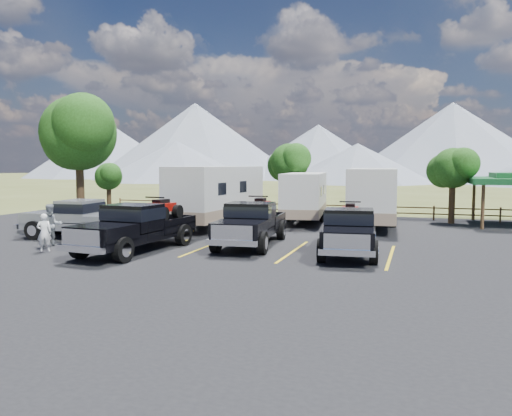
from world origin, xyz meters
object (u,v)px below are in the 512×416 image
(tree_big_nw, at_px, (78,133))
(trailer_left, at_px, (217,196))
(rig_right, at_px, (349,229))
(person_a, at_px, (44,233))
(trailer_right, at_px, (373,197))
(trailer_center, at_px, (305,197))
(person_b, at_px, (51,225))
(rig_left, at_px, (137,226))
(rig_center, at_px, (252,222))
(pickup_silver, at_px, (83,219))

(tree_big_nw, distance_m, trailer_left, 9.24)
(rig_right, distance_m, person_a, 12.83)
(tree_big_nw, relative_size, trailer_right, 0.79)
(trailer_center, distance_m, person_a, 16.25)
(person_a, relative_size, person_b, 0.85)
(rig_left, height_order, rig_center, rig_left)
(rig_center, bearing_deg, tree_big_nw, 157.53)
(trailer_left, distance_m, person_b, 9.80)
(rig_center, relative_size, rig_right, 1.04)
(trailer_right, bearing_deg, trailer_center, 158.41)
(rig_right, relative_size, trailer_right, 0.65)
(rig_center, height_order, trailer_right, trailer_right)
(rig_left, relative_size, pickup_silver, 1.06)
(tree_big_nw, distance_m, rig_right, 18.10)
(trailer_center, distance_m, pickup_silver, 13.73)
(tree_big_nw, xyz_separation_m, trailer_left, (8.31, 1.61, -3.69))
(trailer_center, xyz_separation_m, person_a, (-8.12, -14.05, -0.83))
(pickup_silver, bearing_deg, rig_left, 59.24)
(rig_left, height_order, trailer_right, trailer_right)
(person_a, bearing_deg, trailer_center, -156.75)
(pickup_silver, bearing_deg, trailer_left, 140.45)
(rig_center, bearing_deg, rig_right, -14.89)
(tree_big_nw, xyz_separation_m, person_b, (3.85, -7.07, -4.60))
(rig_center, height_order, trailer_center, trailer_center)
(person_b, bearing_deg, trailer_center, 3.82)
(tree_big_nw, xyz_separation_m, trailer_right, (17.04, 4.27, -3.75))
(rig_left, distance_m, person_a, 3.93)
(pickup_silver, relative_size, person_a, 4.02)
(rig_left, distance_m, trailer_right, 14.33)
(trailer_right, bearing_deg, person_a, -138.01)
(trailer_left, bearing_deg, person_b, -113.60)
(trailer_center, height_order, person_b, trailer_center)
(person_a, distance_m, person_b, 1.41)
(person_b, bearing_deg, pickup_silver, 41.49)
(rig_center, distance_m, rig_right, 4.59)
(rig_center, xyz_separation_m, person_a, (-7.82, -4.34, -0.25))
(trailer_center, distance_m, trailer_right, 4.63)
(tree_big_nw, relative_size, trailer_left, 0.76)
(trailer_center, bearing_deg, rig_right, -74.93)
(rig_left, height_order, trailer_center, trailer_center)
(rig_center, relative_size, trailer_right, 0.68)
(rig_right, xyz_separation_m, trailer_right, (0.18, 9.06, 0.79))
(tree_big_nw, xyz_separation_m, rig_left, (8.22, -7.00, -4.47))
(rig_center, relative_size, person_b, 3.51)
(trailer_left, bearing_deg, trailer_center, 47.16)
(tree_big_nw, height_order, person_a, tree_big_nw)
(rig_left, distance_m, trailer_left, 8.65)
(tree_big_nw, bearing_deg, rig_right, -15.85)
(person_a, bearing_deg, rig_left, 162.72)
(rig_right, relative_size, pickup_silver, 0.99)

